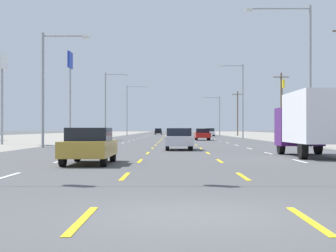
{
  "coord_description": "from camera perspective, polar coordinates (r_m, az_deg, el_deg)",
  "views": [
    {
      "loc": [
        -0.36,
        -8.65,
        1.41
      ],
      "look_at": [
        -0.72,
        43.5,
        1.7
      ],
      "focal_mm": 56.52,
      "sensor_mm": 36.0,
      "label": 1
    }
  ],
  "objects": [
    {
      "name": "streetlight_right_row_0",
      "position": [
        41.54,
        14.41,
        6.43
      ],
      "size": [
        4.99,
        0.26,
        10.8
      ],
      "color": "gray",
      "rests_on": "ground"
    },
    {
      "name": "lane_markings",
      "position": [
        113.16,
        0.58,
        -1.03
      ],
      "size": [
        10.64,
        227.6,
        0.01
      ],
      "color": "white",
      "rests_on": "ground"
    },
    {
      "name": "streetlight_right_row_2",
      "position": [
        116.16,
        5.38,
        1.45
      ],
      "size": [
        3.88,
        0.26,
        8.55
      ],
      "color": "gray",
      "rests_on": "ground"
    },
    {
      "name": "sedan_inner_left_nearest",
      "position": [
        21.54,
        -8.46,
        -2.06
      ],
      "size": [
        1.8,
        4.5,
        1.46
      ],
      "color": "#B28C33",
      "rests_on": "ground"
    },
    {
      "name": "sedan_center_turn_mid",
      "position": [
        35.6,
        1.18,
        -1.37
      ],
      "size": [
        1.8,
        4.5,
        1.46
      ],
      "color": "silver",
      "rests_on": "ground"
    },
    {
      "name": "utility_pole_right_row_1",
      "position": [
        75.47,
        12.12,
        2.28
      ],
      "size": [
        2.2,
        0.26,
        9.26
      ],
      "color": "brown",
      "rests_on": "ground"
    },
    {
      "name": "sedan_inner_right_midfar",
      "position": [
        65.94,
        3.73,
        -0.89
      ],
      "size": [
        1.8,
        4.5,
        1.46
      ],
      "color": "red",
      "rests_on": "ground"
    },
    {
      "name": "pole_sign_right_row_2",
      "position": [
        80.72,
        12.23,
        3.34
      ],
      "size": [
        0.24,
        2.22,
        8.71
      ],
      "color": "gray",
      "rests_on": "ground"
    },
    {
      "name": "streetlight_left_row_2",
      "position": [
        116.14,
        -4.22,
        2.11
      ],
      "size": [
        4.68,
        0.26,
        10.93
      ],
      "color": "gray",
      "rests_on": "ground"
    },
    {
      "name": "streetlight_left_row_0",
      "position": [
        41.28,
        -12.84,
        4.76
      ],
      "size": [
        3.62,
        0.26,
        8.73
      ],
      "color": "gray",
      "rests_on": "ground"
    },
    {
      "name": "streetlight_left_row_1",
      "position": [
        78.53,
        -6.55,
        2.71
      ],
      "size": [
        3.44,
        0.26,
        9.74
      ],
      "color": "gray",
      "rests_on": "ground"
    },
    {
      "name": "ground_plane",
      "position": [
        74.67,
        0.67,
        -1.4
      ],
      "size": [
        572.0,
        572.0,
        0.0
      ],
      "primitive_type": "plane",
      "color": "#4C4C4F"
    },
    {
      "name": "lot_apron_left",
      "position": [
        78.55,
        -17.7,
        -1.33
      ],
      "size": [
        28.0,
        440.0,
        0.01
      ],
      "primitive_type": "cube",
      "color": "gray",
      "rests_on": "ground"
    },
    {
      "name": "pole_sign_left_row_1",
      "position": [
        50.47,
        -17.46,
        5.24
      ],
      "size": [
        0.24,
        2.4,
        8.2
      ],
      "color": "gray",
      "rests_on": "ground"
    },
    {
      "name": "streetlight_right_row_1",
      "position": [
        78.66,
        7.86,
        3.19
      ],
      "size": [
        3.62,
        0.26,
        10.98
      ],
      "color": "gray",
      "rests_on": "ground"
    },
    {
      "name": "hatchback_inner_left_farther",
      "position": [
        130.98,
        -1.05,
        -0.59
      ],
      "size": [
        1.72,
        3.9,
        1.54
      ],
      "color": "black",
      "rests_on": "ground"
    },
    {
      "name": "hatchback_far_right_far",
      "position": [
        102.49,
        4.53,
        -0.67
      ],
      "size": [
        1.72,
        3.9,
        1.54
      ],
      "color": "white",
      "rests_on": "ground"
    },
    {
      "name": "box_truck_far_right_near",
      "position": [
        27.59,
        15.34,
        0.57
      ],
      "size": [
        2.4,
        7.2,
        3.23
      ],
      "color": "#4C196B",
      "rests_on": "ground"
    },
    {
      "name": "pole_sign_left_row_2",
      "position": [
        71.42,
        -10.5,
        5.82
      ],
      "size": [
        0.24,
        2.58,
        11.6
      ],
      "color": "gray",
      "rests_on": "ground"
    },
    {
      "name": "utility_pole_right_row_2",
      "position": [
        109.4,
        7.52,
        1.44
      ],
      "size": [
        2.2,
        0.26,
        9.12
      ],
      "color": "brown",
      "rests_on": "ground"
    }
  ]
}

